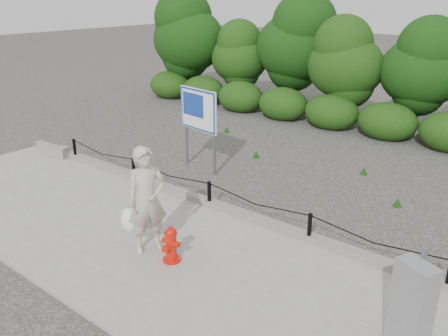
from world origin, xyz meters
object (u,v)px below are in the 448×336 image
object	(u,v)px
utility_cabinet	(411,308)
advertising_sign	(198,113)
fire_hydrant	(171,245)
concrete_block	(53,151)
pedestrian	(146,202)

from	to	relation	value
utility_cabinet	advertising_sign	bearing A→B (deg)	177.00
advertising_sign	fire_hydrant	bearing A→B (deg)	-46.03
concrete_block	pedestrian	bearing A→B (deg)	-17.09
pedestrian	advertising_sign	bearing A→B (deg)	54.41
concrete_block	utility_cabinet	bearing A→B (deg)	-8.08
concrete_block	utility_cabinet	distance (m)	10.78
fire_hydrant	concrete_block	size ratio (longest dim) A/B	0.72
concrete_block	utility_cabinet	size ratio (longest dim) A/B	0.64
concrete_block	advertising_sign	bearing A→B (deg)	27.70
fire_hydrant	utility_cabinet	distance (m)	4.04
fire_hydrant	concrete_block	xyz separation A→B (m)	(-6.65, 1.89, -0.17)
concrete_block	utility_cabinet	xyz separation A→B (m)	(10.66, -1.51, 0.52)
fire_hydrant	advertising_sign	size ratio (longest dim) A/B	0.31
pedestrian	advertising_sign	world-z (taller)	advertising_sign
pedestrian	utility_cabinet	distance (m)	4.66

